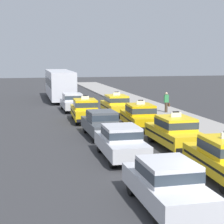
{
  "coord_description": "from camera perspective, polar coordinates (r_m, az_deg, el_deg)",
  "views": [
    {
      "loc": [
        -6.15,
        -9.67,
        4.79
      ],
      "look_at": [
        -0.46,
        14.01,
        1.3
      ],
      "focal_mm": 62.35,
      "sensor_mm": 36.0,
      "label": 1
    }
  ],
  "objects": [
    {
      "name": "taxi_right_second",
      "position": [
        20.73,
        9.18,
        -2.82
      ],
      "size": [
        1.83,
        4.57,
        1.96
      ],
      "color": "black",
      "rests_on": "ground"
    },
    {
      "name": "taxi_right_third",
      "position": [
        25.82,
        4.14,
        -0.58
      ],
      "size": [
        2.06,
        4.65,
        1.96
      ],
      "color": "black",
      "rests_on": "ground"
    },
    {
      "name": "taxi_right_fourth",
      "position": [
        31.77,
        0.63,
        1.08
      ],
      "size": [
        1.89,
        4.59,
        1.96
      ],
      "color": "black",
      "rests_on": "ground"
    },
    {
      "name": "taxi_left_fourth",
      "position": [
        28.84,
        -3.97,
        0.34
      ],
      "size": [
        2.04,
        4.64,
        1.96
      ],
      "color": "black",
      "rests_on": "ground"
    },
    {
      "name": "sedan_left_second",
      "position": [
        18.29,
        1.32,
        -4.29
      ],
      "size": [
        1.82,
        4.32,
        1.58
      ],
      "color": "black",
      "rests_on": "ground"
    },
    {
      "name": "sedan_left_third",
      "position": [
        23.23,
        -1.53,
        -1.62
      ],
      "size": [
        1.82,
        4.32,
        1.58
      ],
      "color": "black",
      "rests_on": "ground"
    },
    {
      "name": "bus_left_sixth",
      "position": [
        43.69,
        -7.7,
        4.19
      ],
      "size": [
        2.7,
        11.24,
        3.22
      ],
      "color": "black",
      "rests_on": "ground"
    },
    {
      "name": "sidewalk_curb",
      "position": [
        27.72,
        11.78,
        -1.81
      ],
      "size": [
        4.0,
        90.0,
        0.15
      ],
      "primitive_type": "cube",
      "color": "#9E9993",
      "rests_on": "ground"
    },
    {
      "name": "lane_stripe_left_right",
      "position": [
        30.67,
        -1.79,
        -0.82
      ],
      "size": [
        0.14,
        80.0,
        0.01
      ],
      "primitive_type": "cube",
      "color": "silver",
      "rests_on": "ground"
    },
    {
      "name": "sedan_left_nearest",
      "position": [
        12.52,
        8.07,
        -10.27
      ],
      "size": [
        1.78,
        4.31,
        1.58
      ],
      "color": "black",
      "rests_on": "ground"
    },
    {
      "name": "pedestrian_mid_block",
      "position": [
        32.76,
        7.98,
        1.42
      ],
      "size": [
        0.47,
        0.24,
        1.68
      ],
      "color": "#473828",
      "rests_on": "sidewalk_curb"
    },
    {
      "name": "sedan_left_fifth",
      "position": [
        34.38,
        -5.82,
        1.53
      ],
      "size": [
        1.77,
        4.3,
        1.58
      ],
      "color": "black",
      "rests_on": "ground"
    }
  ]
}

